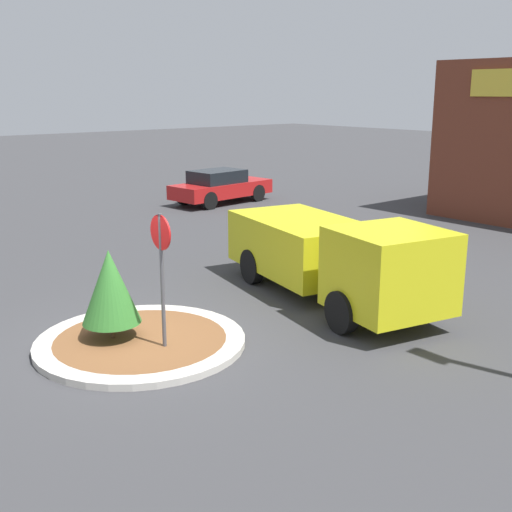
# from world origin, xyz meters

# --- Properties ---
(ground_plane) EXTENTS (120.00, 120.00, 0.00)m
(ground_plane) POSITION_xyz_m (0.00, 0.00, 0.00)
(ground_plane) COLOR #38383A
(traffic_island) EXTENTS (3.88, 3.88, 0.13)m
(traffic_island) POSITION_xyz_m (0.00, 0.00, 0.06)
(traffic_island) COLOR #BCB7AD
(traffic_island) RESTS_ON ground_plane
(stop_sign) EXTENTS (0.62, 0.07, 2.54)m
(stop_sign) POSITION_xyz_m (0.60, 0.15, 1.73)
(stop_sign) COLOR #4C4C51
(stop_sign) RESTS_ON ground_plane
(island_shrub) EXTENTS (1.08, 1.08, 1.68)m
(island_shrub) POSITION_xyz_m (-0.37, -0.37, 1.12)
(island_shrub) COLOR brown
(island_shrub) RESTS_ON traffic_island
(utility_truck) EXTENTS (6.41, 3.32, 1.99)m
(utility_truck) POSITION_xyz_m (0.40, 4.65, 1.05)
(utility_truck) COLOR gold
(utility_truck) RESTS_ON ground_plane
(parked_sedan_red) EXTENTS (2.18, 4.61, 1.40)m
(parked_sedan_red) POSITION_xyz_m (-11.54, 10.47, 0.72)
(parked_sedan_red) COLOR #B21919
(parked_sedan_red) RESTS_ON ground_plane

